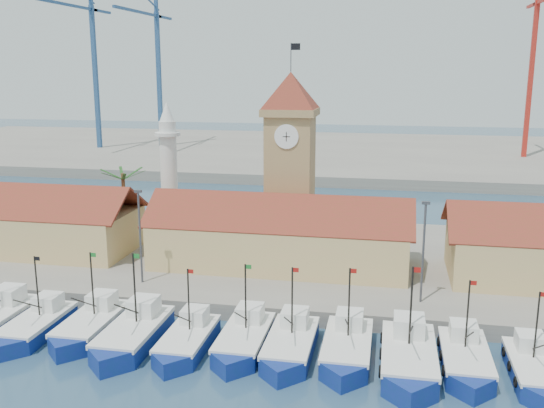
# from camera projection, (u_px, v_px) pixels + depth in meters

# --- Properties ---
(ground) EXTENTS (400.00, 400.00, 0.00)m
(ground) POSITION_uv_depth(u_px,v_px,m) (232.00, 367.00, 44.68)
(ground) COLOR navy
(ground) RESTS_ON ground
(quay) EXTENTS (140.00, 32.00, 1.50)m
(quay) POSITION_uv_depth(u_px,v_px,m) (287.00, 259.00, 67.50)
(quay) COLOR gray
(quay) RESTS_ON ground
(terminal) EXTENTS (240.00, 80.00, 2.00)m
(terminal) POSITION_uv_depth(u_px,v_px,m) (345.00, 153.00, 149.79)
(terminal) COLOR gray
(terminal) RESTS_ON ground
(boat_1) EXTENTS (3.36, 9.20, 6.97)m
(boat_1) POSITION_uv_depth(u_px,v_px,m) (35.00, 328.00, 49.76)
(boat_1) COLOR navy
(boat_1) RESTS_ON ground
(boat_2) EXTENTS (3.52, 9.64, 7.30)m
(boat_2) POSITION_uv_depth(u_px,v_px,m) (90.00, 327.00, 49.75)
(boat_2) COLOR navy
(boat_2) RESTS_ON ground
(boat_3) EXTENTS (3.77, 10.33, 7.82)m
(boat_3) POSITION_uv_depth(u_px,v_px,m) (132.00, 336.00, 47.90)
(boat_3) COLOR navy
(boat_3) RESTS_ON ground
(boat_4) EXTENTS (3.29, 9.01, 6.81)m
(boat_4) POSITION_uv_depth(u_px,v_px,m) (186.00, 342.00, 47.08)
(boat_4) COLOR navy
(boat_4) RESTS_ON ground
(boat_5) EXTENTS (3.46, 9.47, 7.17)m
(boat_5) POSITION_uv_depth(u_px,v_px,m) (243.00, 341.00, 47.16)
(boat_5) COLOR navy
(boat_5) RESTS_ON ground
(boat_6) EXTENTS (3.50, 9.58, 7.25)m
(boat_6) POSITION_uv_depth(u_px,v_px,m) (290.00, 347.00, 46.19)
(boat_6) COLOR navy
(boat_6) RESTS_ON ground
(boat_7) EXTENTS (3.55, 9.73, 7.36)m
(boat_7) POSITION_uv_depth(u_px,v_px,m) (347.00, 350.00, 45.67)
(boat_7) COLOR navy
(boat_7) RESTS_ON ground
(boat_8) EXTENTS (3.91, 10.71, 8.11)m
(boat_8) POSITION_uv_depth(u_px,v_px,m) (409.00, 361.00, 43.85)
(boat_8) COLOR navy
(boat_8) RESTS_ON ground
(boat_9) EXTENTS (3.40, 9.30, 7.04)m
(boat_9) POSITION_uv_depth(u_px,v_px,m) (466.00, 362.00, 43.97)
(boat_9) COLOR navy
(boat_9) RESTS_ON ground
(boat_10) EXTENTS (3.26, 8.92, 6.75)m
(boat_10) POSITION_uv_depth(u_px,v_px,m) (535.00, 372.00, 42.46)
(boat_10) COLOR navy
(boat_10) RESTS_ON ground
(hall_left) EXTENTS (31.20, 10.13, 7.61)m
(hall_left) POSITION_uv_depth(u_px,v_px,m) (4.00, 226.00, 68.98)
(hall_left) COLOR tan
(hall_left) RESTS_ON quay
(hall_center) EXTENTS (27.04, 10.13, 7.61)m
(hall_center) POSITION_uv_depth(u_px,v_px,m) (280.00, 241.00, 62.96)
(hall_center) COLOR tan
(hall_center) RESTS_ON quay
(clock_tower) EXTENTS (5.80, 5.80, 22.70)m
(clock_tower) POSITION_uv_depth(u_px,v_px,m) (290.00, 157.00, 66.95)
(clock_tower) COLOR #9D7D50
(clock_tower) RESTS_ON quay
(minaret) EXTENTS (3.00, 3.00, 16.30)m
(minaret) POSITION_uv_depth(u_px,v_px,m) (169.00, 170.00, 72.18)
(minaret) COLOR silver
(minaret) RESTS_ON quay
(palm_tree) EXTENTS (5.60, 5.03, 8.39)m
(palm_tree) POSITION_uv_depth(u_px,v_px,m) (124.00, 200.00, 71.97)
(palm_tree) COLOR brown
(palm_tree) RESTS_ON quay
(lamp_posts) EXTENTS (80.70, 0.25, 9.03)m
(lamp_posts) POSITION_uv_depth(u_px,v_px,m) (270.00, 239.00, 54.66)
(lamp_posts) COLOR #3F3F44
(lamp_posts) RESTS_ON quay
(crane_blue_far) EXTENTS (1.00, 33.61, 41.50)m
(crane_blue_far) POSITION_uv_depth(u_px,v_px,m) (91.00, 53.00, 146.93)
(crane_blue_far) COLOR #284E7C
(crane_blue_far) RESTS_ON terminal
(crane_blue_near) EXTENTS (1.00, 33.98, 40.27)m
(crane_blue_near) POSITION_uv_depth(u_px,v_px,m) (156.00, 56.00, 150.05)
(crane_blue_near) COLOR #284E7C
(crane_blue_near) RESTS_ON terminal
(crane_red_right) EXTENTS (1.00, 32.57, 41.32)m
(crane_red_right) POSITION_uv_depth(u_px,v_px,m) (534.00, 52.00, 130.79)
(crane_red_right) COLOR red
(crane_red_right) RESTS_ON terminal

